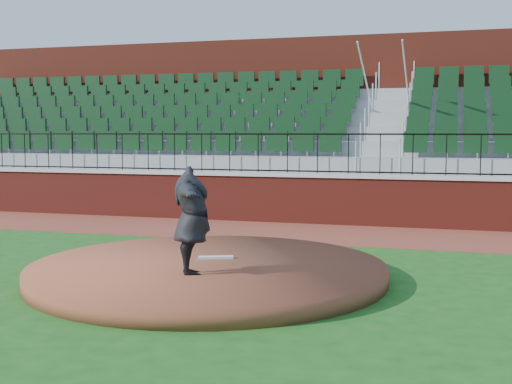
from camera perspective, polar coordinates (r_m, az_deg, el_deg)
ground at (r=10.56m, az=-2.35°, el=-7.75°), size 90.00×90.00×0.00m
warning_track at (r=15.68m, az=4.08°, el=-3.47°), size 34.00×3.20×0.01m
field_wall at (r=17.16m, az=5.25°, el=-0.72°), size 34.00×0.35×1.20m
wall_cap at (r=17.10m, az=5.27°, el=1.44°), size 34.00×0.45×0.10m
wall_railing at (r=17.08m, az=5.29°, el=3.28°), size 34.00×0.05×1.00m
seating_stands at (r=19.75m, az=6.86°, el=4.98°), size 34.00×5.10×4.60m
concourse_wall at (r=22.51m, az=8.09°, el=6.14°), size 34.00×0.50×5.50m
pitchers_mound at (r=10.83m, az=-4.11°, el=-6.76°), size 5.73×5.73×0.25m
pitching_rubber at (r=11.20m, az=-3.46°, el=-5.61°), size 0.59×0.36×0.04m
pitcher at (r=9.91m, az=-5.52°, el=-2.43°), size 1.40×2.01×1.61m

